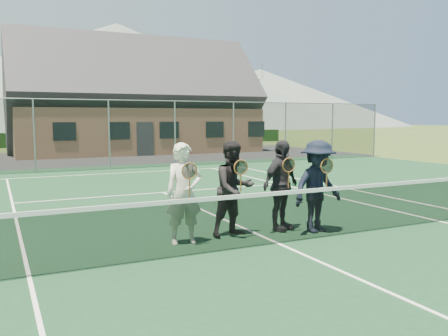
{
  "coord_description": "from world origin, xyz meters",
  "views": [
    {
      "loc": [
        -4.47,
        -6.99,
        2.26
      ],
      "look_at": [
        -0.34,
        1.5,
        1.25
      ],
      "focal_mm": 38.0,
      "sensor_mm": 36.0,
      "label": 1
    }
  ],
  "objects_px": {
    "clubhouse": "(134,91)",
    "player_a": "(184,193)",
    "tennis_net": "(279,215)",
    "player_b": "(234,189)",
    "player_c": "(281,185)",
    "player_d": "(318,186)"
  },
  "relations": [
    {
      "from": "tennis_net",
      "to": "player_b",
      "type": "height_order",
      "value": "player_b"
    },
    {
      "from": "player_a",
      "to": "player_b",
      "type": "height_order",
      "value": "same"
    },
    {
      "from": "tennis_net",
      "to": "player_d",
      "type": "relative_size",
      "value": 6.49
    },
    {
      "from": "player_b",
      "to": "player_d",
      "type": "relative_size",
      "value": 1.0
    },
    {
      "from": "tennis_net",
      "to": "player_d",
      "type": "bearing_deg",
      "value": 20.08
    },
    {
      "from": "player_b",
      "to": "player_c",
      "type": "height_order",
      "value": "same"
    },
    {
      "from": "tennis_net",
      "to": "clubhouse",
      "type": "height_order",
      "value": "clubhouse"
    },
    {
      "from": "player_c",
      "to": "player_d",
      "type": "xyz_separation_m",
      "value": [
        0.57,
        -0.44,
        -0.0
      ]
    },
    {
      "from": "tennis_net",
      "to": "player_a",
      "type": "xyz_separation_m",
      "value": [
        -1.49,
        0.77,
        0.38
      ]
    },
    {
      "from": "clubhouse",
      "to": "player_b",
      "type": "height_order",
      "value": "clubhouse"
    },
    {
      "from": "player_c",
      "to": "player_d",
      "type": "relative_size",
      "value": 1.0
    },
    {
      "from": "player_a",
      "to": "player_c",
      "type": "distance_m",
      "value": 2.09
    },
    {
      "from": "tennis_net",
      "to": "player_a",
      "type": "distance_m",
      "value": 1.72
    },
    {
      "from": "tennis_net",
      "to": "player_c",
      "type": "height_order",
      "value": "player_c"
    },
    {
      "from": "tennis_net",
      "to": "player_c",
      "type": "xyz_separation_m",
      "value": [
        0.6,
        0.86,
        0.38
      ]
    },
    {
      "from": "clubhouse",
      "to": "tennis_net",
      "type": "bearing_deg",
      "value": -99.46
    },
    {
      "from": "clubhouse",
      "to": "player_b",
      "type": "relative_size",
      "value": 8.67
    },
    {
      "from": "player_a",
      "to": "player_c",
      "type": "height_order",
      "value": "same"
    },
    {
      "from": "clubhouse",
      "to": "player_a",
      "type": "distance_m",
      "value": 24.07
    },
    {
      "from": "clubhouse",
      "to": "player_b",
      "type": "distance_m",
      "value": 23.74
    },
    {
      "from": "player_a",
      "to": "player_d",
      "type": "height_order",
      "value": "same"
    },
    {
      "from": "player_a",
      "to": "player_c",
      "type": "xyz_separation_m",
      "value": [
        2.09,
        0.1,
        -0.0
      ]
    }
  ]
}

